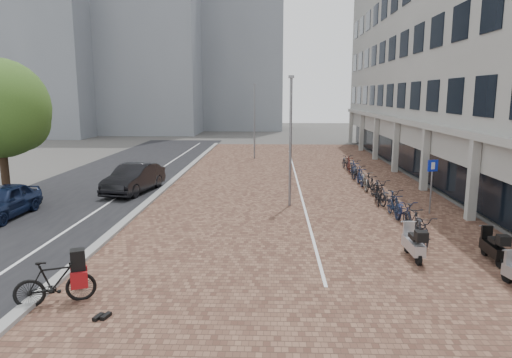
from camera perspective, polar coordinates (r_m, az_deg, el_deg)
The scene contains 19 objects.
ground at distance 15.53m, azimuth -0.84°, elevation -8.71°, with size 140.00×140.00×0.00m, color #474442.
plaza_brick at distance 27.16m, azimuth 4.70°, elevation -0.44°, with size 14.50×42.00×0.04m, color brown.
street_asphalt at distance 28.85m, azimuth -17.69°, elevation -0.28°, with size 8.00×50.00×0.03m, color black.
curb at distance 27.76m, azimuth -10.11°, elevation -0.21°, with size 0.35×42.00×0.14m, color gray.
lane_line at distance 28.23m, azimuth -13.87°, elevation -0.28°, with size 0.12×44.00×0.00m, color white.
parking_line at distance 27.17m, azimuth 5.12°, elevation -0.39°, with size 0.10×30.00×0.00m, color white.
office_building at distance 33.17m, azimuth 24.63°, elevation 15.26°, with size 8.40×40.00×15.00m.
bg_towers at distance 65.97m, azimuth -11.68°, elevation 17.87°, with size 33.00×23.00×32.00m.
car_navy at distance 21.99m, azimuth -28.63°, elevation -2.43°, with size 1.63×4.06×1.38m, color #0E1733.
car_dark at distance 25.09m, azimuth -14.74°, elevation 0.07°, with size 1.58×4.53×1.49m, color black.
hero_bike at distance 12.53m, azimuth -23.42°, elevation -11.47°, with size 1.95×1.23×1.34m.
shoes at distance 11.59m, azimuth -18.39°, elevation -15.86°, with size 0.41×0.34×0.10m, color black, non-canonical shape.
scooter_front at distance 15.34m, azimuth 18.76°, elevation -7.37°, with size 0.50×1.59×1.10m, color #B3B4B9, non-canonical shape.
scooter_mid at distance 16.03m, azimuth 27.08°, elevation -7.32°, with size 0.47×1.51×1.04m, color black, non-canonical shape.
parking_sign at distance 21.03m, azimuth 20.77°, elevation 0.09°, with size 0.47×0.21×2.36m.
lamp_near at distance 20.99m, azimuth 4.24°, elevation 4.42°, with size 0.12×0.12×5.83m, color slate.
lamp_far at distance 36.84m, azimuth -0.20°, elevation 6.98°, with size 0.12×0.12×5.84m, color slate.
street_tree at distance 25.03m, azimuth -28.63°, elevation 7.32°, with size 4.65×4.65×6.76m.
bike_row at distance 24.67m, azimuth 13.92°, elevation -0.60°, with size 1.22×18.12×1.05m.
Camera 1 is at (0.78, -14.66, 5.06)m, focal length 32.61 mm.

